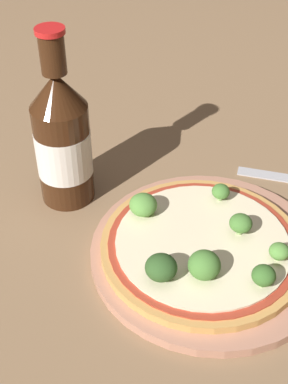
% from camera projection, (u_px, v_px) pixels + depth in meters
% --- Properties ---
extents(ground_plane, '(3.00, 3.00, 0.00)m').
position_uv_depth(ground_plane, '(214.00, 248.00, 0.64)').
color(ground_plane, '#846647').
extents(plate, '(0.28, 0.28, 0.01)m').
position_uv_depth(plate, '(210.00, 253.00, 0.63)').
color(plate, tan).
rests_on(plate, ground_plane).
extents(pizza, '(0.24, 0.24, 0.01)m').
position_uv_depth(pizza, '(202.00, 245.00, 0.62)').
color(pizza, tan).
rests_on(pizza, plate).
extents(broccoli_floret_0, '(0.02, 0.02, 0.02)m').
position_uv_depth(broccoli_floret_0, '(279.00, 252.00, 0.58)').
color(broccoli_floret_0, '#89A866').
rests_on(broccoli_floret_0, pizza).
extents(broccoli_floret_1, '(0.03, 0.03, 0.03)m').
position_uv_depth(broccoli_floret_1, '(161.00, 268.00, 0.56)').
color(broccoli_floret_1, '#89A866').
rests_on(broccoli_floret_1, pizza).
extents(broccoli_floret_2, '(0.03, 0.03, 0.03)m').
position_uv_depth(broccoli_floret_2, '(264.00, 276.00, 0.55)').
color(broccoli_floret_2, '#89A866').
rests_on(broccoli_floret_2, pizza).
extents(broccoli_floret_3, '(0.03, 0.03, 0.03)m').
position_uv_depth(broccoli_floret_3, '(241.00, 223.00, 0.61)').
color(broccoli_floret_3, '#89A866').
rests_on(broccoli_floret_3, pizza).
extents(broccoli_floret_4, '(0.03, 0.03, 0.03)m').
position_uv_depth(broccoli_floret_4, '(143.00, 205.00, 0.64)').
color(broccoli_floret_4, '#89A866').
rests_on(broccoli_floret_4, pizza).
extents(broccoli_floret_5, '(0.02, 0.02, 0.02)m').
position_uv_depth(broccoli_floret_5, '(221.00, 192.00, 0.66)').
color(broccoli_floret_5, '#89A866').
rests_on(broccoli_floret_5, pizza).
extents(broccoli_floret_6, '(0.04, 0.04, 0.03)m').
position_uv_depth(broccoli_floret_6, '(204.00, 265.00, 0.56)').
color(broccoli_floret_6, '#89A866').
rests_on(broccoli_floret_6, pizza).
extents(beer_bottle, '(0.07, 0.07, 0.23)m').
position_uv_depth(beer_bottle, '(62.00, 139.00, 0.66)').
color(beer_bottle, '#381E0F').
rests_on(beer_bottle, ground_plane).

